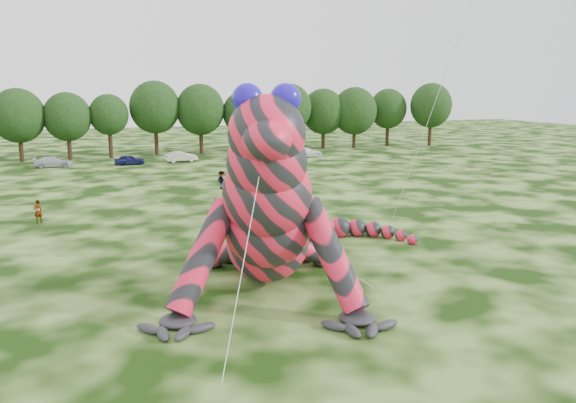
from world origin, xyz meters
The scene contains 21 objects.
ground centered at (0.00, 0.00, 0.00)m, with size 240.00×240.00×0.00m, color #16330A.
inflatable_gecko centered at (5.93, 2.82, 4.83)m, with size 16.26×19.31×9.66m, color #E91E3E, non-canonical shape.
tree_7 centered at (-10.08, 56.80, 4.74)m, with size 6.68×6.01×9.48m, color black, non-canonical shape.
tree_8 centered at (-4.22, 56.99, 4.47)m, with size 6.14×5.53×8.94m, color black, non-canonical shape.
tree_9 centered at (1.06, 57.35, 4.34)m, with size 5.27×4.74×8.68m, color black, non-canonical shape.
tree_10 centered at (7.40, 58.58, 5.25)m, with size 7.09×6.38×10.50m, color black, non-canonical shape.
tree_11 centered at (13.79, 58.20, 5.03)m, with size 7.01×6.31×10.07m, color black, non-canonical shape.
tree_12 centered at (20.01, 57.74, 4.49)m, with size 5.99×5.39×8.97m, color black, non-canonical shape.
tree_13 centered at (27.13, 57.13, 5.06)m, with size 6.83×6.15×10.13m, color black, non-canonical shape.
tree_14 centered at (33.46, 58.72, 4.70)m, with size 6.82×6.14×9.40m, color black, non-canonical shape.
tree_15 centered at (38.47, 57.77, 4.82)m, with size 7.17×6.45×9.63m, color black, non-canonical shape.
tree_16 centered at (45.45, 59.37, 4.69)m, with size 6.26×5.63×9.37m, color black, non-canonical shape.
tree_17 centered at (51.95, 56.66, 5.15)m, with size 6.98×6.28×10.30m, color black, non-canonical shape.
car_3 centered at (-6.07, 49.90, 0.64)m, with size 1.79×4.41×1.28m, color #B9BCC2.
car_4 centered at (2.84, 49.02, 0.63)m, with size 1.48×3.68×1.26m, color #131749.
car_5 centered at (9.36, 49.79, 0.68)m, with size 1.44×4.13×1.36m, color beige.
car_6 centered at (20.26, 48.93, 0.67)m, with size 2.23×4.83×1.34m, color #242427.
car_7 centered at (26.47, 48.65, 0.68)m, with size 1.92×4.72×1.37m, color white.
spectator_0 centered at (-5.85, 19.28, 0.83)m, with size 0.61×0.40×1.67m, color gray.
spectator_2 centered at (9.60, 28.11, 0.88)m, with size 1.13×0.65×1.75m, color gray.
spectator_3 centered at (13.77, 32.89, 0.79)m, with size 0.93×0.39×1.59m, color gray.
Camera 1 is at (-2.54, -23.30, 9.41)m, focal length 35.00 mm.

